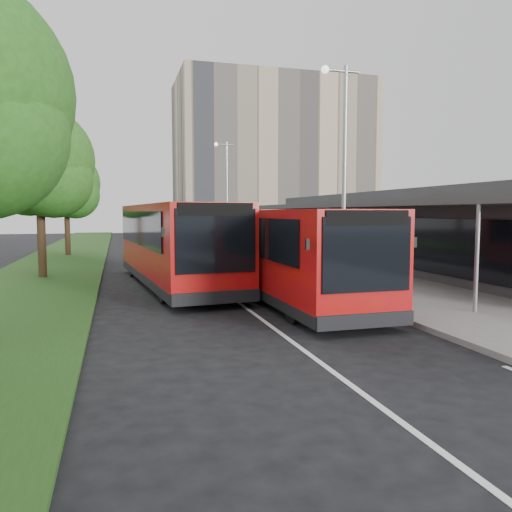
{
  "coord_description": "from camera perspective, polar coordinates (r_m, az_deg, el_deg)",
  "views": [
    {
      "loc": [
        -3.79,
        -14.7,
        2.94
      ],
      "look_at": [
        0.64,
        1.17,
        1.5
      ],
      "focal_mm": 35.0,
      "sensor_mm": 36.0,
      "label": 1
    }
  ],
  "objects": [
    {
      "name": "tree_far",
      "position": [
        35.94,
        -20.91,
        7.3
      ],
      "size": [
        4.45,
        4.45,
        7.11
      ],
      "color": "#382216",
      "rests_on": "ground"
    },
    {
      "name": "litter_bin",
      "position": [
        26.22,
        4.49,
        -0.13
      ],
      "size": [
        0.6,
        0.6,
        0.9
      ],
      "primitive_type": "cylinder",
      "rotation": [
        0.0,
        0.0,
        0.22
      ],
      "color": "#392617",
      "rests_on": "pavement"
    },
    {
      "name": "station_building",
      "position": [
        27.03,
        17.24,
        2.87
      ],
      "size": [
        7.7,
        26.0,
        4.0
      ],
      "color": "#2C2C2E",
      "rests_on": "ground"
    },
    {
      "name": "bollard",
      "position": [
        34.34,
        0.02,
        1.21
      ],
      "size": [
        0.17,
        0.17,
        1.05
      ],
      "primitive_type": "cylinder",
      "rotation": [
        0.0,
        0.0,
        0.01
      ],
      "color": "#E5A40C",
      "rests_on": "pavement"
    },
    {
      "name": "lamp_post_far",
      "position": [
        37.59,
        -3.47,
        7.7
      ],
      "size": [
        1.44,
        0.28,
        8.0
      ],
      "color": "gray",
      "rests_on": "pavement"
    },
    {
      "name": "kerb_dashes",
      "position": [
        34.56,
        -3.71,
        0.12
      ],
      "size": [
        0.12,
        56.0,
        0.01
      ],
      "color": "silver",
      "rests_on": "ground"
    },
    {
      "name": "grass_verge",
      "position": [
        34.97,
        -20.81,
        -0.07
      ],
      "size": [
        5.0,
        80.0,
        0.1
      ],
      "primitive_type": "cube",
      "color": "#1E4716",
      "rests_on": "ground"
    },
    {
      "name": "bus_main",
      "position": [
        16.72,
        3.73,
        0.21
      ],
      "size": [
        2.9,
        10.72,
        3.02
      ],
      "rotation": [
        0.0,
        0.0,
        0.01
      ],
      "color": "#AD0914",
      "rests_on": "ground"
    },
    {
      "name": "lane_centre_line",
      "position": [
        30.09,
        -8.29,
        -0.65
      ],
      "size": [
        0.12,
        70.0,
        0.01
      ],
      "primitive_type": "cube",
      "color": "silver",
      "rests_on": "ground"
    },
    {
      "name": "bus_second",
      "position": [
        20.16,
        -9.27,
        1.31
      ],
      "size": [
        4.05,
        11.69,
        3.25
      ],
      "rotation": [
        0.0,
        0.0,
        0.1
      ],
      "color": "#AD0914",
      "rests_on": "ground"
    },
    {
      "name": "office_block",
      "position": [
        59.73,
        1.84,
        10.82
      ],
      "size": [
        22.0,
        12.0,
        18.0
      ],
      "primitive_type": "cube",
      "color": "tan",
      "rests_on": "ground"
    },
    {
      "name": "pavement",
      "position": [
        36.17,
        0.15,
        0.45
      ],
      "size": [
        5.0,
        80.0,
        0.15
      ],
      "primitive_type": "cube",
      "color": "slate",
      "rests_on": "ground"
    },
    {
      "name": "lamp_post_near",
      "position": [
        18.56,
        9.84,
        10.42
      ],
      "size": [
        1.44,
        0.28,
        8.0
      ],
      "color": "gray",
      "rests_on": "pavement"
    },
    {
      "name": "car_far",
      "position": [
        58.43,
        -13.11,
        2.57
      ],
      "size": [
        1.37,
        3.63,
        1.18
      ],
      "primitive_type": "imported",
      "rotation": [
        0.0,
        0.0,
        0.03
      ],
      "color": "navy",
      "rests_on": "ground"
    },
    {
      "name": "ground",
      "position": [
        15.46,
        -1.14,
        -5.97
      ],
      "size": [
        120.0,
        120.0,
        0.0
      ],
      "primitive_type": "plane",
      "color": "black",
      "rests_on": "ground"
    },
    {
      "name": "tree_mid",
      "position": [
        24.05,
        -23.57,
        9.24
      ],
      "size": [
        4.71,
        4.71,
        7.58
      ],
      "color": "#382216",
      "rests_on": "ground"
    },
    {
      "name": "car_near",
      "position": [
        52.3,
        -9.13,
        2.39
      ],
      "size": [
        1.96,
        3.78,
        1.23
      ],
      "primitive_type": "imported",
      "rotation": [
        0.0,
        0.0,
        0.15
      ],
      "color": "#57150C",
      "rests_on": "ground"
    }
  ]
}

